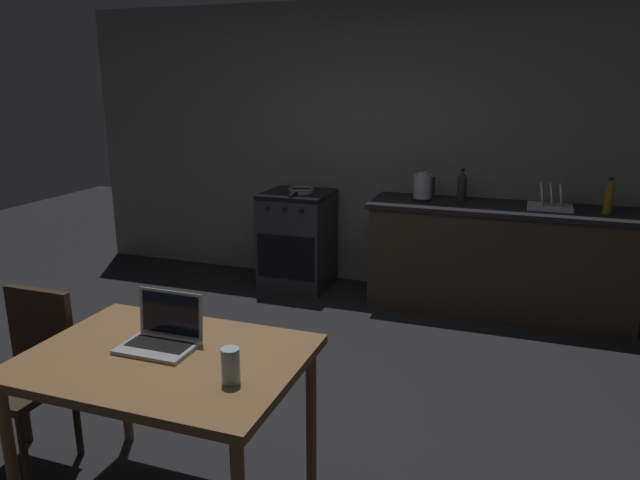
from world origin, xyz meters
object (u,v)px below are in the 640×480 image
laptop (162,336)px  bottle (609,197)px  frying_pan (301,190)px  dining_table (166,371)px  dish_rack (550,203)px  bottle_b (462,186)px  chair (29,368)px  stove_oven (298,239)px  drinking_glass (231,366)px  electric_kettle (423,187)px

laptop → bottle: bottle is taller
laptop → frying_pan: bearing=92.4°
dining_table → laptop: (-0.06, 0.07, 0.12)m
frying_pan → dish_rack: bearing=0.8°
bottle_b → frying_pan: bearing=-175.6°
chair → stove_oven: bearing=63.2°
stove_oven → frying_pan: frying_pan is taller
laptop → dish_rack: dish_rack is taller
drinking_glass → frying_pan: bearing=106.5°
stove_oven → bottle: (2.57, -0.05, 0.58)m
chair → laptop: size_ratio=2.77×
dining_table → frying_pan: 3.04m
stove_oven → bottle_b: (1.46, 0.08, 0.58)m
frying_pan → drinking_glass: size_ratio=2.86×
stove_oven → drinking_glass: bearing=-72.9°
stove_oven → drinking_glass: (0.96, -3.13, 0.38)m
frying_pan → drinking_glass: (0.92, -3.10, -0.09)m
electric_kettle → dish_rack: electric_kettle is taller
electric_kettle → bottle_b: 0.33m
stove_oven → dish_rack: size_ratio=2.62×
chair → dish_rack: (2.42, 2.94, 0.43)m
frying_pan → bottle_b: bearing=4.4°
electric_kettle → bottle_b: (0.32, 0.08, 0.01)m
bottle → dish_rack: size_ratio=0.83×
frying_pan → bottle: bearing=-0.5°
laptop → bottle_b: size_ratio=1.16×
electric_kettle → bottle: size_ratio=0.86×
bottle → bottle_b: bottle is taller
frying_pan → dish_rack: size_ratio=1.19×
dining_table → laptop: bearing=128.8°
dish_rack → bottle_b: bearing=173.5°
stove_oven → laptop: laptop is taller
electric_kettle → bottle: 1.43m
chair → frying_pan: frying_pan is taller
laptop → frying_pan: size_ratio=0.79×
bottle_b → bottle: bearing=-6.7°
chair → laptop: bearing=-21.8°
stove_oven → drinking_glass: drinking_glass is taller
bottle → dish_rack: 0.42m
chair → dish_rack: bearing=28.9°
dining_table → laptop: laptop is taller
electric_kettle → bottle_b: bottle_b is taller
stove_oven → bottle: size_ratio=3.15×
electric_kettle → drinking_glass: (-0.18, -3.13, -0.18)m
dining_table → laptop: 0.15m
chair → bottle: bottle is taller
laptop → bottle: bearing=47.7°
dining_table → chair: bearing=174.9°
dining_table → bottle: bearing=56.2°
dish_rack → dining_table: bearing=-117.6°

